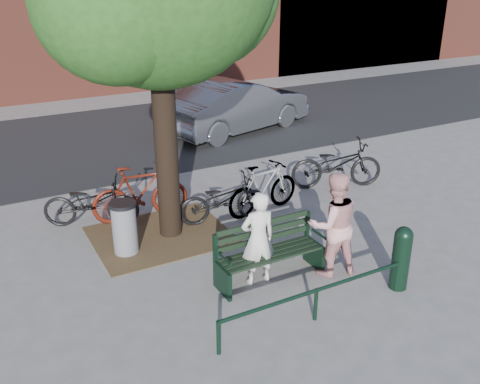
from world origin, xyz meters
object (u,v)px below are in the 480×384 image
park_bench (268,250)px  parked_car (237,106)px  bicycle_c (223,199)px  person_left (258,239)px  person_right (333,224)px  litter_bin (125,228)px  bollard (401,256)px

park_bench → parked_car: 8.14m
bicycle_c → person_left: bearing=177.1°
person_left → person_right: bearing=169.5°
person_right → parked_car: bearing=-95.2°
person_left → parked_car: 8.28m
person_left → person_right: size_ratio=0.88×
park_bench → litter_bin: size_ratio=1.85×
park_bench → bollard: bearing=-37.2°
park_bench → parked_car: size_ratio=0.37×
person_left → litter_bin: bearing=-46.4°
person_left → person_right: 1.21m
person_right → bicycle_c: person_right is taller
person_right → bollard: size_ratio=1.66×
person_left → bicycle_c: person_left is taller
person_left → parked_car: parked_car is taller
litter_bin → person_right: bearing=-39.2°
parked_car → person_right: bearing=147.3°
litter_bin → bicycle_c: (2.02, 0.30, -0.02)m
bicycle_c → parked_car: parked_car is taller
person_left → bollard: (1.81, -1.17, -0.21)m
parked_car → bollard: bearing=153.0°
person_left → parked_car: size_ratio=0.32×
person_left → park_bench: bearing=-162.1°
park_bench → person_left: (-0.21, -0.05, 0.28)m
person_left → litter_bin: size_ratio=1.61×
bollard → litter_bin: (-3.33, 3.04, -0.08)m
park_bench → litter_bin: bearing=133.5°
person_left → person_right: (1.16, -0.31, 0.10)m
person_right → bicycle_c: 2.61m
person_right → bollard: bearing=139.8°
bollard → bicycle_c: bearing=111.4°
bollard → person_left: bearing=147.3°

